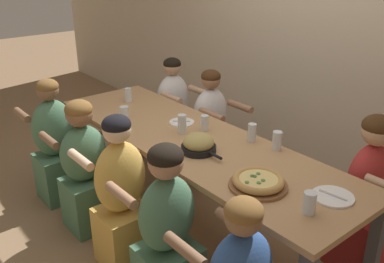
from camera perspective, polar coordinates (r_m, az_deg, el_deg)
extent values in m
plane|color=#896B4C|center=(3.53, 0.00, -12.47)|extent=(18.00, 18.00, 0.00)
cube|color=beige|center=(3.97, 16.96, 15.63)|extent=(10.00, 0.06, 3.20)
cube|color=tan|center=(3.15, 0.00, -1.17)|extent=(2.73, 0.80, 0.04)
cube|color=#4C4C51|center=(4.17, -15.15, -1.52)|extent=(0.07, 0.07, 0.74)
cube|color=#4C4C51|center=(4.46, -7.24, 0.76)|extent=(0.07, 0.07, 0.74)
cube|color=#4C4C51|center=(2.89, 23.00, -14.73)|extent=(0.07, 0.07, 0.74)
cylinder|color=brown|center=(2.53, 8.80, -7.14)|extent=(0.35, 0.35, 0.02)
torus|color=tan|center=(2.52, 8.85, -6.43)|extent=(0.30, 0.30, 0.04)
cylinder|color=#E5C675|center=(2.52, 8.84, -6.58)|extent=(0.25, 0.25, 0.04)
cylinder|color=#4C7A3D|center=(2.52, 8.35, -5.92)|extent=(0.02, 0.02, 0.01)
cylinder|color=#4C7A3D|center=(2.46, 8.89, -6.77)|extent=(0.02, 0.02, 0.01)
cylinder|color=#4C7A3D|center=(2.53, 8.02, -5.87)|extent=(0.02, 0.02, 0.01)
cylinder|color=#4C7A3D|center=(2.46, 7.33, -6.73)|extent=(0.02, 0.02, 0.01)
cylinder|color=#4C7A3D|center=(2.56, 8.84, -5.57)|extent=(0.02, 0.02, 0.01)
cylinder|color=#4C7A3D|center=(2.49, 9.46, -6.44)|extent=(0.02, 0.02, 0.01)
cylinder|color=black|center=(2.92, 0.88, -2.27)|extent=(0.24, 0.24, 0.04)
cylinder|color=black|center=(2.80, 3.19, -3.26)|extent=(0.11, 0.02, 0.02)
ellipsoid|color=tan|center=(2.90, 0.88, -1.41)|extent=(0.21, 0.21, 0.12)
cylinder|color=white|center=(2.53, 18.26, -8.24)|extent=(0.23, 0.23, 0.01)
cube|color=#B7B7BC|center=(2.53, 18.29, -8.07)|extent=(0.16, 0.03, 0.01)
cylinder|color=white|center=(3.40, -1.39, 1.23)|extent=(0.20, 0.20, 0.01)
cube|color=#B7B7BC|center=(3.40, -1.39, 1.37)|extent=(0.10, 0.11, 0.01)
cylinder|color=silver|center=(2.99, 11.28, -1.21)|extent=(0.07, 0.07, 0.13)
cylinder|color=silver|center=(3.00, 11.23, -1.71)|extent=(0.06, 0.06, 0.07)
cylinder|color=silver|center=(3.08, 8.00, -0.17)|extent=(0.06, 0.06, 0.14)
cylinder|color=black|center=(3.09, 7.97, -0.67)|extent=(0.05, 0.05, 0.08)
cylinder|color=silver|center=(2.33, 15.40, -9.16)|extent=(0.07, 0.07, 0.12)
cylinder|color=black|center=(2.35, 15.32, -9.75)|extent=(0.06, 0.06, 0.07)
cylinder|color=silver|center=(3.19, -1.37, 1.00)|extent=(0.06, 0.06, 0.15)
cylinder|color=silver|center=(3.21, -1.37, 0.44)|extent=(0.06, 0.06, 0.08)
cylinder|color=silver|center=(3.25, 1.70, 1.16)|extent=(0.06, 0.06, 0.12)
cylinder|color=silver|center=(3.26, 1.69, 0.75)|extent=(0.05, 0.05, 0.07)
cylinder|color=silver|center=(3.91, -8.51, 4.83)|extent=(0.06, 0.06, 0.13)
cylinder|color=silver|center=(3.52, -9.02, 2.51)|extent=(0.07, 0.07, 0.10)
cylinder|color=black|center=(3.53, -9.00, 2.18)|extent=(0.07, 0.07, 0.06)
cube|color=silver|center=(4.09, 2.34, -3.67)|extent=(0.32, 0.34, 0.42)
ellipsoid|color=silver|center=(3.90, 2.44, 2.31)|extent=(0.24, 0.36, 0.49)
sphere|color=#9E7051|center=(3.80, 2.53, 6.92)|extent=(0.17, 0.17, 0.17)
ellipsoid|color=#422814|center=(3.79, 2.53, 7.35)|extent=(0.18, 0.18, 0.12)
cylinder|color=#9E7051|center=(3.84, 6.42, 3.38)|extent=(0.28, 0.06, 0.06)
cylinder|color=#9E7051|center=(3.62, 2.61, 2.24)|extent=(0.28, 0.06, 0.06)
cube|color=#477556|center=(3.52, -13.58, -9.20)|extent=(0.32, 0.34, 0.42)
ellipsoid|color=#477556|center=(3.31, -14.28, -2.83)|extent=(0.24, 0.36, 0.44)
sphere|color=brown|center=(3.19, -14.83, 2.29)|extent=(0.20, 0.20, 0.20)
ellipsoid|color=brown|center=(3.18, -14.89, 2.88)|extent=(0.20, 0.20, 0.14)
cylinder|color=brown|center=(3.39, -18.52, -1.13)|extent=(0.28, 0.06, 0.06)
cylinder|color=brown|center=(3.51, -13.39, 0.30)|extent=(0.28, 0.06, 0.06)
cube|color=#B22D2D|center=(3.27, 21.24, -13.01)|extent=(0.32, 0.34, 0.42)
ellipsoid|color=#B22D2D|center=(3.03, 22.49, -5.89)|extent=(0.24, 0.36, 0.50)
sphere|color=tan|center=(2.89, 23.51, 0.09)|extent=(0.20, 0.20, 0.20)
ellipsoid|color=#422814|center=(2.88, 23.62, 0.72)|extent=(0.20, 0.20, 0.14)
cube|color=gold|center=(3.11, -8.96, -13.52)|extent=(0.32, 0.34, 0.42)
ellipsoid|color=gold|center=(2.86, -9.54, -6.02)|extent=(0.24, 0.36, 0.51)
sphere|color=beige|center=(2.71, -10.01, 0.27)|extent=(0.18, 0.18, 0.18)
ellipsoid|color=black|center=(2.70, -10.05, 0.90)|extent=(0.19, 0.19, 0.13)
cylinder|color=beige|center=(2.91, -14.63, -3.66)|extent=(0.28, 0.06, 0.06)
cylinder|color=beige|center=(3.05, -8.86, -1.90)|extent=(0.28, 0.06, 0.06)
cube|color=#477556|center=(3.97, -17.24, -5.66)|extent=(0.32, 0.34, 0.42)
ellipsoid|color=#477556|center=(3.78, -18.05, 0.46)|extent=(0.24, 0.36, 0.50)
sphere|color=brown|center=(3.67, -18.68, 5.26)|extent=(0.18, 0.18, 0.18)
ellipsoid|color=brown|center=(3.66, -18.75, 5.72)|extent=(0.18, 0.18, 0.12)
cylinder|color=brown|center=(3.88, -21.71, 2.09)|extent=(0.28, 0.06, 0.06)
cylinder|color=brown|center=(3.98, -17.10, 3.26)|extent=(0.28, 0.06, 0.06)
ellipsoid|color=#477556|center=(2.49, -3.35, -10.90)|extent=(0.24, 0.36, 0.48)
sphere|color=#9E7051|center=(2.32, -3.54, -4.08)|extent=(0.20, 0.20, 0.20)
ellipsoid|color=black|center=(2.31, -3.56, -3.31)|extent=(0.20, 0.20, 0.14)
cylinder|color=#9E7051|center=(2.51, -9.40, -8.36)|extent=(0.28, 0.06, 0.06)
cylinder|color=#9E7051|center=(2.67, -3.05, -6.02)|extent=(0.28, 0.06, 0.06)
sphere|color=brown|center=(1.96, 6.89, -11.26)|extent=(0.18, 0.18, 0.18)
ellipsoid|color=brown|center=(1.94, 6.94, -10.50)|extent=(0.18, 0.18, 0.12)
cylinder|color=brown|center=(2.12, -0.90, -15.53)|extent=(0.28, 0.06, 0.06)
cylinder|color=brown|center=(2.30, 5.92, -12.09)|extent=(0.28, 0.06, 0.06)
cube|color=silver|center=(4.48, -2.48, -1.14)|extent=(0.32, 0.34, 0.42)
ellipsoid|color=silver|center=(4.32, -2.58, 4.41)|extent=(0.24, 0.36, 0.49)
sphere|color=tan|center=(4.22, -2.66, 8.63)|extent=(0.17, 0.17, 0.17)
ellipsoid|color=black|center=(4.22, -2.67, 9.03)|extent=(0.17, 0.17, 0.12)
cylinder|color=tan|center=(4.23, 0.94, 5.46)|extent=(0.28, 0.06, 0.06)
cylinder|color=tan|center=(4.03, -2.79, 4.51)|extent=(0.28, 0.06, 0.06)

